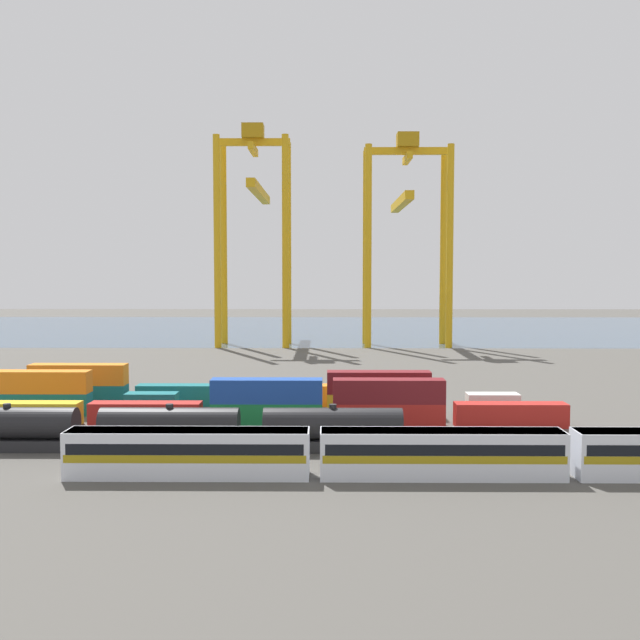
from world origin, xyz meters
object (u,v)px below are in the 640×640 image
Objects in this scene: shipping_container_18 at (399,395)px; gantry_crane_central at (406,220)px; shipping_container_7 at (39,404)px; shipping_container_0 at (25,414)px; freight_tank_row at (170,428)px; gantry_crane_west at (255,213)px; shipping_container_10 at (265,404)px; shipping_container_13 at (493,404)px; shipping_container_16 at (185,395)px; shipping_container_1 at (146,414)px; shipping_container_4 at (389,415)px; passenger_train at (442,452)px.

gantry_crane_central is at bearing 83.41° from shipping_container_18.
shipping_container_7 is 102.09m from gantry_crane_central.
shipping_container_0 is at bearing -119.68° from gantry_crane_central.
gantry_crane_west is (-1.91, 101.08, 28.20)m from freight_tank_row.
freight_tank_row reaches higher than shipping_container_10.
gantry_crane_central is at bearing 60.32° from shipping_container_0.
shipping_container_10 is (26.72, 0.00, 0.00)m from shipping_container_7.
shipping_container_7 and shipping_container_10 have the same top height.
shipping_container_7 is 53.43m from shipping_container_13.
gantry_crane_west reaches higher than shipping_container_0.
shipping_container_13 and shipping_container_16 have the same top height.
gantry_crane_central is (35.91, 77.22, 27.54)m from shipping_container_16.
freight_tank_row is 3.62× the size of shipping_container_7.
shipping_container_1 is 1.00× the size of shipping_container_10.
shipping_container_0 is 1.00× the size of shipping_container_16.
shipping_container_4 is at bearing -26.72° from shipping_container_16.
passenger_train reaches higher than shipping_container_0.
gantry_crane_west is at bearing 79.73° from shipping_container_0.
shipping_container_0 is 6.27m from shipping_container_7.
shipping_container_10 is 12.29m from shipping_container_16.
freight_tank_row is 3.62× the size of shipping_container_1.
shipping_container_16 is 89.51m from gantry_crane_central.
shipping_container_16 is 0.24× the size of gantry_crane_west.
shipping_container_7 is at bearing -171.82° from shipping_container_18.
shipping_container_10 is 1.00× the size of shipping_container_16.
shipping_container_7 is (-14.21, 6.20, 0.00)m from shipping_container_1.
shipping_container_7 is at bearing -158.96° from shipping_container_16.
shipping_container_1 and shipping_container_18 have the same top height.
shipping_container_10 is at bearing 122.89° from passenger_train.
shipping_container_4 is at bearing 0.00° from shipping_container_0.
freight_tank_row is at bearing -153.56° from shipping_container_13.
shipping_container_0 is at bearing -163.61° from shipping_container_18.
shipping_container_4 is at bearing 97.82° from passenger_train.
freight_tank_row is at bearing -30.64° from shipping_container_0.
shipping_container_1 is 0.25× the size of gantry_crane_central.
shipping_container_13 is 95.98m from gantry_crane_west.
passenger_train is 5.08× the size of shipping_container_4.
shipping_container_16 is 0.25× the size of gantry_crane_central.
gantry_crane_west is at bearing 104.55° from shipping_container_4.
shipping_container_7 is 0.24× the size of gantry_crane_west.
freight_tank_row is at bearing -41.53° from shipping_container_7.
shipping_container_10 is (-16.70, 25.82, -0.84)m from passenger_train.
shipping_container_4 is at bearing -23.87° from shipping_container_10.
shipping_container_4 is at bearing 0.00° from shipping_container_1.
shipping_container_1 is at bearing -156.78° from shipping_container_18.
freight_tank_row is 33.31m from shipping_container_18.
shipping_container_1 is at bearing 114.84° from freight_tank_row.
shipping_container_18 is 87.00m from gantry_crane_west.
freight_tank_row reaches higher than shipping_container_4.
gantry_crane_central is (11.30, 89.61, 27.54)m from shipping_container_4.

